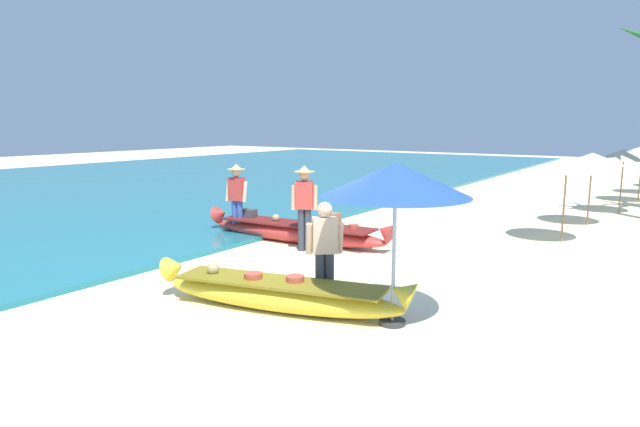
{
  "coord_description": "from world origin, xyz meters",
  "views": [
    {
      "loc": [
        4.92,
        -6.97,
        2.68
      ],
      "look_at": [
        -1.07,
        1.76,
        0.9
      ],
      "focal_mm": 30.41,
      "sensor_mm": 36.0,
      "label": 1
    }
  ],
  "objects_px": {
    "boat_yellow_foreground": "(279,294)",
    "person_vendor_hatted": "(304,202)",
    "boat_red_midground": "(296,231)",
    "person_tourist_customer": "(325,248)",
    "person_vendor_assistant": "(237,194)",
    "patio_umbrella_large": "(396,180)"
  },
  "relations": [
    {
      "from": "person_vendor_assistant",
      "to": "patio_umbrella_large",
      "type": "bearing_deg",
      "value": -28.61
    },
    {
      "from": "boat_yellow_foreground",
      "to": "person_vendor_hatted",
      "type": "relative_size",
      "value": 2.18
    },
    {
      "from": "person_vendor_assistant",
      "to": "person_vendor_hatted",
      "type": "bearing_deg",
      "value": -8.81
    },
    {
      "from": "person_vendor_assistant",
      "to": "patio_umbrella_large",
      "type": "distance_m",
      "value": 6.58
    },
    {
      "from": "boat_red_midground",
      "to": "person_vendor_assistant",
      "type": "bearing_deg",
      "value": -171.8
    },
    {
      "from": "patio_umbrella_large",
      "to": "person_tourist_customer",
      "type": "bearing_deg",
      "value": 172.99
    },
    {
      "from": "patio_umbrella_large",
      "to": "person_vendor_assistant",
      "type": "bearing_deg",
      "value": 151.39
    },
    {
      "from": "boat_yellow_foreground",
      "to": "patio_umbrella_large",
      "type": "bearing_deg",
      "value": 14.67
    },
    {
      "from": "boat_red_midground",
      "to": "person_tourist_customer",
      "type": "height_order",
      "value": "person_tourist_customer"
    },
    {
      "from": "person_vendor_hatted",
      "to": "person_vendor_assistant",
      "type": "xyz_separation_m",
      "value": [
        -2.24,
        0.35,
        -0.05
      ]
    },
    {
      "from": "boat_yellow_foreground",
      "to": "person_vendor_hatted",
      "type": "height_order",
      "value": "person_vendor_hatted"
    },
    {
      "from": "person_tourist_customer",
      "to": "person_vendor_assistant",
      "type": "bearing_deg",
      "value": 146.67
    },
    {
      "from": "person_vendor_hatted",
      "to": "boat_yellow_foreground",
      "type": "bearing_deg",
      "value": -59.62
    },
    {
      "from": "boat_red_midground",
      "to": "person_vendor_hatted",
      "type": "height_order",
      "value": "person_vendor_hatted"
    },
    {
      "from": "person_vendor_assistant",
      "to": "boat_red_midground",
      "type": "bearing_deg",
      "value": 8.2
    },
    {
      "from": "boat_red_midground",
      "to": "patio_umbrella_large",
      "type": "relative_size",
      "value": 2.21
    },
    {
      "from": "boat_yellow_foreground",
      "to": "person_vendor_hatted",
      "type": "distance_m",
      "value": 3.78
    },
    {
      "from": "person_tourist_customer",
      "to": "patio_umbrella_large",
      "type": "height_order",
      "value": "patio_umbrella_large"
    },
    {
      "from": "boat_yellow_foreground",
      "to": "patio_umbrella_large",
      "type": "relative_size",
      "value": 1.81
    },
    {
      "from": "person_vendor_hatted",
      "to": "person_vendor_assistant",
      "type": "distance_m",
      "value": 2.26
    },
    {
      "from": "person_tourist_customer",
      "to": "person_vendor_assistant",
      "type": "height_order",
      "value": "person_vendor_assistant"
    },
    {
      "from": "boat_yellow_foreground",
      "to": "person_tourist_customer",
      "type": "relative_size",
      "value": 2.55
    }
  ]
}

